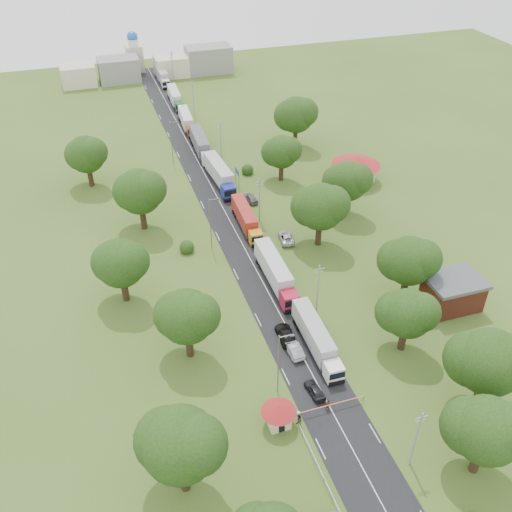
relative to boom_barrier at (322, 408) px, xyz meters
name	(u,v)px	position (x,y,z in m)	size (l,w,h in m)	color
ground	(268,291)	(1.36, 25.00, -0.89)	(260.00, 260.00, 0.00)	#3D571D
road	(233,228)	(1.36, 45.00, -0.89)	(8.00, 200.00, 0.04)	black
boom_barrier	(322,408)	(0.00, 0.00, 0.00)	(9.22, 0.35, 1.18)	slate
guard_booth	(279,413)	(-5.84, 0.00, 1.27)	(4.40, 4.40, 3.45)	beige
guard_rail	(327,489)	(-3.64, -10.00, -0.89)	(0.10, 17.00, 1.70)	slate
info_sign	(237,174)	(6.56, 60.00, 2.11)	(0.12, 3.10, 4.10)	slate
pole_0	(416,438)	(6.86, -10.00, 3.79)	(1.60, 0.24, 9.00)	gray
pole_1	(318,288)	(6.86, 18.00, 3.79)	(1.60, 0.24, 9.00)	gray
pole_2	(259,199)	(6.86, 46.00, 3.79)	(1.60, 0.24, 9.00)	gray
pole_3	(221,140)	(6.86, 74.00, 3.79)	(1.60, 0.24, 9.00)	gray
pole_4	(193,97)	(6.86, 102.00, 3.79)	(1.60, 0.24, 9.00)	gray
pole_5	(172,66)	(6.86, 130.00, 3.79)	(1.60, 0.24, 9.00)	gray
lamp_0	(280,361)	(-3.99, 5.00, 4.66)	(2.03, 0.22, 10.00)	slate
lamp_1	(211,221)	(-3.99, 40.00, 4.66)	(2.03, 0.22, 10.00)	slate
lamp_2	(172,140)	(-3.99, 75.00, 4.66)	(2.03, 0.22, 10.00)	slate
tree_0	(486,429)	(13.35, -12.84, 6.33)	(8.80, 8.80, 11.07)	#382616
tree_1	(489,361)	(19.34, -4.83, 6.96)	(9.60, 9.60, 12.05)	#382616
tree_2	(407,313)	(15.35, 7.14, 5.70)	(8.00, 8.00, 10.10)	#382616
tree_3	(409,260)	(21.35, 17.16, 6.33)	(8.80, 8.80, 11.07)	#382616
tree_4	(320,206)	(14.34, 35.17, 6.96)	(9.60, 9.60, 12.05)	#382616
tree_5	(347,181)	(23.35, 43.16, 6.33)	(8.80, 8.80, 11.07)	#382616
tree_6	(281,152)	(16.35, 60.14, 5.70)	(8.00, 8.00, 10.10)	#382616
tree_7	(296,115)	(25.34, 75.17, 6.96)	(9.60, 9.60, 12.05)	#382616
tree_9	(180,443)	(-18.66, -4.83, 6.96)	(9.60, 9.60, 12.05)	#382616
tree_10	(187,316)	(-13.65, 15.16, 6.33)	(8.80, 8.80, 11.07)	#382616
tree_11	(120,262)	(-20.65, 30.16, 6.33)	(8.80, 8.80, 11.07)	#382616
tree_12	(139,191)	(-14.66, 50.17, 6.96)	(9.60, 9.60, 12.05)	#382616
tree_13	(86,154)	(-22.65, 70.16, 6.33)	(8.80, 8.80, 11.07)	#382616
house_brick	(453,292)	(27.36, 13.00, 1.76)	(8.60, 6.60, 5.20)	maroon
house_cream	(356,165)	(31.36, 55.00, 2.75)	(10.08, 10.08, 5.80)	beige
distant_town	(154,66)	(2.04, 135.00, 2.60)	(52.00, 8.00, 8.00)	gray
church	(134,54)	(-2.64, 143.00, 4.50)	(5.00, 5.00, 12.30)	beige
truck_0	(316,338)	(3.67, 10.76, 1.21)	(2.71, 14.28, 3.95)	white
truck_1	(275,272)	(3.23, 26.71, 1.37)	(2.73, 15.40, 4.27)	#A5122F
truck_2	(246,218)	(3.64, 44.35, 1.11)	(2.70, 13.66, 3.78)	orange
truck_3	(220,174)	(3.42, 62.30, 1.42)	(3.48, 15.78, 4.36)	navy
truck_4	(201,144)	(3.08, 78.24, 1.37)	(3.22, 15.44, 4.27)	silver
truck_5	(187,120)	(3.10, 93.71, 1.10)	(3.02, 13.62, 3.76)	#9D3418
truck_6	(175,97)	(3.55, 110.74, 1.14)	(2.89, 13.86, 3.83)	#21582A
truck_7	(162,76)	(3.39, 129.98, 1.13)	(2.56, 13.79, 3.82)	silver
car_lane_front	(315,390)	(0.36, 3.08, -0.22)	(1.58, 3.94, 1.34)	black
car_lane_mid	(293,348)	(0.36, 11.05, -0.10)	(1.68, 4.83, 1.59)	#AAACB3
car_lane_rear	(286,335)	(0.36, 13.88, -0.10)	(2.22, 5.46, 1.59)	black
car_verge_near	(286,237)	(9.27, 37.77, -0.17)	(2.38, 5.16, 1.43)	#BBBBBB
car_verge_far	(251,198)	(7.42, 53.33, -0.15)	(1.74, 4.34, 1.48)	#5B5C63
pedestrian_near	(328,405)	(0.93, 0.19, -0.07)	(0.60, 0.39, 1.64)	gray
pedestrian_booth	(299,421)	(-3.44, -1.00, -0.02)	(0.85, 0.66, 1.74)	gray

